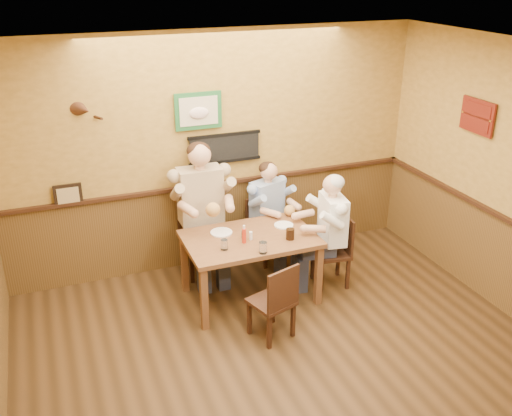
{
  "coord_description": "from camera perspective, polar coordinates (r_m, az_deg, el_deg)",
  "views": [
    {
      "loc": [
        -1.87,
        -3.61,
        3.49
      ],
      "look_at": [
        0.1,
        1.45,
        1.1
      ],
      "focal_mm": 40.0,
      "sensor_mm": 36.0,
      "label": 1
    }
  ],
  "objects": [
    {
      "name": "diner_white_elder",
      "position": [
        6.49,
        7.59,
        -2.88
      ],
      "size": [
        0.64,
        0.64,
        1.21
      ],
      "primitive_type": null,
      "rotation": [
        0.0,
        0.0,
        -1.72
      ],
      "color": "white",
      "rests_on": "ground"
    },
    {
      "name": "dining_table",
      "position": [
        6.15,
        -0.6,
        -3.67
      ],
      "size": [
        1.4,
        0.9,
        0.75
      ],
      "color": "brown",
      "rests_on": "ground"
    },
    {
      "name": "hot_sauce_bottle",
      "position": [
        5.94,
        -1.2,
        -2.71
      ],
      "size": [
        0.05,
        0.05,
        0.18
      ],
      "primitive_type": "cylinder",
      "rotation": [
        0.0,
        0.0,
        0.17
      ],
      "color": "red",
      "rests_on": "dining_table"
    },
    {
      "name": "diner_blue_polo",
      "position": [
        6.94,
        1.1,
        -0.98
      ],
      "size": [
        0.68,
        0.68,
        1.17
      ],
      "primitive_type": null,
      "rotation": [
        0.0,
        0.0,
        0.33
      ],
      "color": "#87A0CB",
      "rests_on": "ground"
    },
    {
      "name": "cola_tumbler",
      "position": [
        6.04,
        3.44,
        -2.62
      ],
      "size": [
        0.1,
        0.1,
        0.12
      ],
      "primitive_type": "cylinder",
      "rotation": [
        0.0,
        0.0,
        0.08
      ],
      "color": "black",
      "rests_on": "dining_table"
    },
    {
      "name": "diner_tan_shirt",
      "position": [
        6.65,
        -5.5,
        -0.86
      ],
      "size": [
        0.68,
        0.68,
        1.46
      ],
      "primitive_type": null,
      "rotation": [
        0.0,
        0.0,
        -0.01
      ],
      "color": "tan",
      "rests_on": "ground"
    },
    {
      "name": "pepper_shaker",
      "position": [
        6.06,
        -1.29,
        -2.67
      ],
      "size": [
        0.04,
        0.04,
        0.08
      ],
      "primitive_type": "cylinder",
      "rotation": [
        0.0,
        0.0,
        0.37
      ],
      "color": "black",
      "rests_on": "dining_table"
    },
    {
      "name": "room",
      "position": [
        4.64,
        6.11,
        0.76
      ],
      "size": [
        5.02,
        5.03,
        2.81
      ],
      "color": "#301F0E",
      "rests_on": "ground"
    },
    {
      "name": "salt_shaker",
      "position": [
        6.03,
        -0.52,
        -2.79
      ],
      "size": [
        0.04,
        0.04,
        0.09
      ],
      "primitive_type": "cylinder",
      "rotation": [
        0.0,
        0.0,
        0.19
      ],
      "color": "white",
      "rests_on": "dining_table"
    },
    {
      "name": "chair_back_right",
      "position": [
        7.02,
        1.09,
        -2.28
      ],
      "size": [
        0.48,
        0.48,
        0.82
      ],
      "primitive_type": null,
      "rotation": [
        0.0,
        0.0,
        0.33
      ],
      "color": "#381F11",
      "rests_on": "ground"
    },
    {
      "name": "chair_right_end",
      "position": [
        6.57,
        7.5,
        -4.29
      ],
      "size": [
        0.44,
        0.44,
        0.84
      ],
      "primitive_type": null,
      "rotation": [
        0.0,
        0.0,
        -1.72
      ],
      "color": "#381F11",
      "rests_on": "ground"
    },
    {
      "name": "plate_far_right",
      "position": [
        6.36,
        2.79,
        -1.72
      ],
      "size": [
        0.26,
        0.26,
        0.01
      ],
      "primitive_type": "cylinder",
      "rotation": [
        0.0,
        0.0,
        -0.24
      ],
      "color": "white",
      "rests_on": "dining_table"
    },
    {
      "name": "water_glass_mid",
      "position": [
        5.75,
        0.71,
        -3.99
      ],
      "size": [
        0.1,
        0.1,
        0.12
      ],
      "primitive_type": "cylinder",
      "rotation": [
        0.0,
        0.0,
        -0.31
      ],
      "color": "white",
      "rests_on": "dining_table"
    },
    {
      "name": "plate_far_left",
      "position": [
        6.19,
        -3.49,
        -2.45
      ],
      "size": [
        0.29,
        0.29,
        0.02
      ],
      "primitive_type": "cylinder",
      "rotation": [
        0.0,
        0.0,
        0.22
      ],
      "color": "white",
      "rests_on": "dining_table"
    },
    {
      "name": "chair_near_side",
      "position": [
        5.66,
        1.54,
        -9.17
      ],
      "size": [
        0.48,
        0.48,
        0.83
      ],
      "primitive_type": null,
      "rotation": [
        0.0,
        0.0,
        3.45
      ],
      "color": "#381F11",
      "rests_on": "ground"
    },
    {
      "name": "chair_back_left",
      "position": [
        6.74,
        -5.43,
        -2.56
      ],
      "size": [
        0.48,
        0.48,
        1.02
      ],
      "primitive_type": null,
      "rotation": [
        0.0,
        0.0,
        -0.01
      ],
      "color": "#381F11",
      "rests_on": "ground"
    },
    {
      "name": "water_glass_left",
      "position": [
        5.83,
        -3.19,
        -3.68
      ],
      "size": [
        0.09,
        0.09,
        0.11
      ],
      "primitive_type": "cylinder",
      "rotation": [
        0.0,
        0.0,
        -0.27
      ],
      "color": "white",
      "rests_on": "dining_table"
    }
  ]
}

